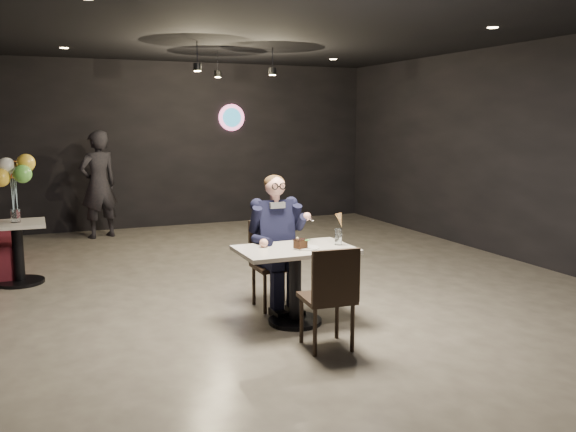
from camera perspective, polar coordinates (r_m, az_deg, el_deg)
name	(u,v)px	position (r m, az deg, el deg)	size (l,w,h in m)	color
floor	(281,281)	(7.51, -0.66, -6.15)	(9.00, 9.00, 0.00)	gray
wall_sign	(232,118)	(11.73, -5.31, 9.16)	(0.50, 0.06, 0.50)	pink
pendant_lights	(229,56)	(9.18, -5.54, 14.71)	(1.40, 1.20, 0.36)	black
main_table	(295,286)	(5.93, 0.67, -6.53)	(1.10, 0.70, 0.75)	silver
chair_far	(274,265)	(6.40, -1.28, -4.58)	(0.42, 0.46, 0.92)	black
chair_near	(327,296)	(5.30, 3.64, -7.47)	(0.42, 0.46, 0.92)	black
seated_man	(274,240)	(6.34, -1.29, -2.29)	(0.60, 0.80, 1.44)	black
dessert_plate	(306,248)	(5.80, 1.73, -2.99)	(0.24, 0.24, 0.01)	white
cake_slice	(301,244)	(5.76, 1.18, -2.64)	(0.11, 0.09, 0.08)	black
mint_leaf	(308,240)	(5.73, 1.84, -2.27)	(0.06, 0.04, 0.01)	#2C8636
sundae_glass	(338,237)	(5.98, 4.73, -1.94)	(0.07, 0.07, 0.16)	silver
wafer_cone	(340,220)	(5.92, 4.90, -0.40)	(0.07, 0.07, 0.14)	tan
side_table	(18,251)	(8.01, -23.94, -2.98)	(0.65, 0.65, 0.81)	silver
balloon_vase	(16,216)	(7.94, -24.14, 0.02)	(0.11, 0.11, 0.16)	silver
balloon_bunch	(13,183)	(7.90, -24.32, 2.85)	(0.39, 0.39, 0.65)	yellow
passerby	(99,184)	(10.62, -17.31, 2.84)	(0.65, 0.43, 1.79)	black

